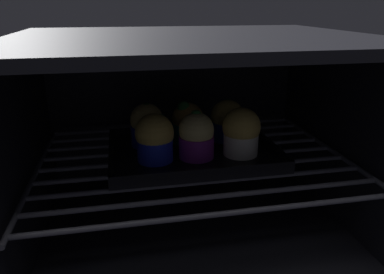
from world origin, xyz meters
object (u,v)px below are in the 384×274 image
Objects in this scene: muffin_row0_col1 at (196,136)px; muffin_row1_col1 at (188,123)px; muffin_row1_col2 at (227,121)px; muffin_row1_col0 at (147,126)px; baking_tray at (192,151)px; muffin_row0_col2 at (241,132)px; muffin_row0_col0 at (155,138)px.

muffin_row1_col1 is (0.16, 7.85, -0.15)cm from muffin_row0_col1.
muffin_row1_col0 is at bearing -179.63° from muffin_row1_col2.
baking_tray is 3.53× the size of muffin_row0_col2.
muffin_row1_col1 is at bearing 177.68° from muffin_row1_col2.
muffin_row0_col2 is 11.29cm from muffin_row1_col1.
muffin_row1_col2 is at bearing 43.96° from muffin_row0_col1.
muffin_row0_col2 is (14.98, -0.31, 0.12)cm from muffin_row0_col0.
muffin_row0_col0 is 16.57cm from muffin_row1_col2.
muffin_row0_col1 is 1.02× the size of muffin_row1_col1.
muffin_row1_col0 is 0.99× the size of muffin_row1_col1.
muffin_row1_col0 is (-0.69, 7.38, -0.13)cm from muffin_row0_col0.
muffin_row0_col1 is (6.97, -0.06, -0.14)cm from muffin_row0_col0.
muffin_row0_col2 is at bearing -1.18° from muffin_row0_col0.
muffin_row0_col1 is 0.99× the size of muffin_row0_col2.
muffin_row1_col2 is (7.66, -0.31, 0.13)cm from muffin_row1_col1.
muffin_row0_col2 is (8.01, -0.25, 0.26)cm from muffin_row0_col1.
muffin_row0_col0 is 1.01× the size of muffin_row1_col0.
baking_tray is 5.80cm from muffin_row1_col1.
muffin_row0_col1 is at bearing -44.19° from muffin_row1_col0.
muffin_row1_col2 reaches higher than baking_tray.
baking_tray is at bearing -90.37° from muffin_row1_col1.
muffin_row0_col2 is 1.06× the size of muffin_row1_col2.
muffin_row0_col1 is at bearing -91.15° from muffin_row1_col1.
muffin_row1_col1 is at bearing 89.63° from baking_tray.
baking_tray is at bearing 88.03° from muffin_row0_col1.
muffin_row0_col2 is 17.45cm from muffin_row1_col0.
muffin_row1_col0 is at bearing -176.98° from muffin_row1_col1.
muffin_row1_col1 is at bearing 47.57° from muffin_row0_col0.
muffin_row0_col2 reaches higher than muffin_row0_col0.
muffin_row1_col2 is (7.82, 7.54, -0.02)cm from muffin_row0_col1.
muffin_row0_col1 and muffin_row0_col2 have the same top height.
muffin_row0_col1 reaches higher than muffin_row1_col2.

